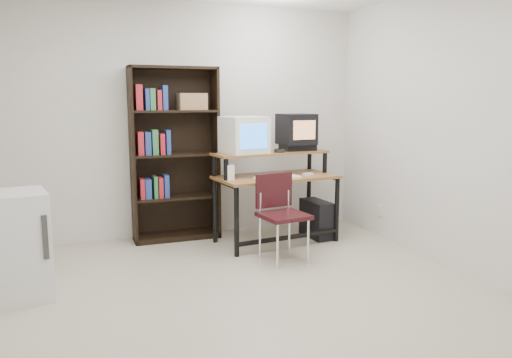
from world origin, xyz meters
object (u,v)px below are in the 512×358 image
object	(u,v)px
crt_monitor	(244,135)
crt_tv	(296,129)
computer_desk	(275,179)
bookshelf	(174,153)
school_chair	(280,208)
mini_fridge	(14,246)
pc_tower	(316,219)

from	to	relation	value
crt_monitor	crt_tv	size ratio (longest dim) A/B	1.26
computer_desk	crt_tv	world-z (taller)	crt_tv
crt_monitor	bookshelf	bearing A→B (deg)	139.47
crt_monitor	school_chair	size ratio (longest dim) A/B	0.59
school_chair	mini_fridge	size ratio (longest dim) A/B	0.99
pc_tower	school_chair	size ratio (longest dim) A/B	0.54
computer_desk	school_chair	distance (m)	0.64
crt_tv	school_chair	size ratio (longest dim) A/B	0.46
crt_monitor	pc_tower	world-z (taller)	crt_monitor
crt_tv	mini_fridge	size ratio (longest dim) A/B	0.46
crt_tv	mini_fridge	distance (m)	3.09
computer_desk	pc_tower	world-z (taller)	computer_desk
pc_tower	crt_tv	bearing A→B (deg)	134.43
computer_desk	crt_monitor	size ratio (longest dim) A/B	2.77
school_chair	crt_tv	bearing A→B (deg)	47.64
crt_monitor	mini_fridge	xyz separation A→B (m)	(-2.19, -0.90, -0.75)
bookshelf	crt_tv	bearing A→B (deg)	-15.09
crt_monitor	bookshelf	world-z (taller)	bookshelf
crt_monitor	bookshelf	size ratio (longest dim) A/B	0.26
computer_desk	mini_fridge	size ratio (longest dim) A/B	1.60
bookshelf	computer_desk	bearing A→B (deg)	-27.20
computer_desk	school_chair	xyz separation A→B (m)	(-0.19, -0.59, -0.18)
pc_tower	mini_fridge	world-z (taller)	mini_fridge
mini_fridge	pc_tower	bearing A→B (deg)	4.68
computer_desk	bookshelf	world-z (taller)	bookshelf
school_chair	computer_desk	bearing A→B (deg)	63.99
school_chair	mini_fridge	world-z (taller)	mini_fridge
crt_monitor	school_chair	bearing A→B (deg)	-89.08
crt_monitor	pc_tower	distance (m)	1.27
computer_desk	crt_monitor	xyz separation A→B (m)	(-0.32, 0.10, 0.47)
computer_desk	crt_tv	size ratio (longest dim) A/B	3.50
pc_tower	school_chair	world-z (taller)	school_chair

